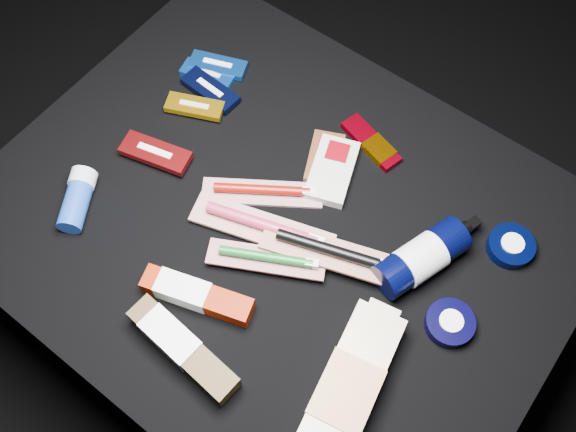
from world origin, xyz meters
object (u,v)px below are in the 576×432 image
Objects in this scene: lotion_bottle at (421,258)px; bodywash_bottle at (351,383)px; toothpaste_carton_red at (192,294)px; deodorant_stick at (77,199)px.

lotion_bottle is 0.83× the size of bodywash_bottle.
lotion_bottle is 0.23m from bodywash_bottle.
toothpaste_carton_red is at bearing -115.61° from lotion_bottle.
deodorant_stick is (-0.55, -0.02, -0.00)m from bodywash_bottle.
deodorant_stick is (-0.53, -0.25, -0.01)m from lotion_bottle.
lotion_bottle is 0.37m from toothpaste_carton_red.
toothpaste_carton_red is at bearing -32.94° from deodorant_stick.
bodywash_bottle is 0.28m from toothpaste_carton_red.
lotion_bottle is at bearing 84.97° from bodywash_bottle.
lotion_bottle is at bearing 28.25° from toothpaste_carton_red.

